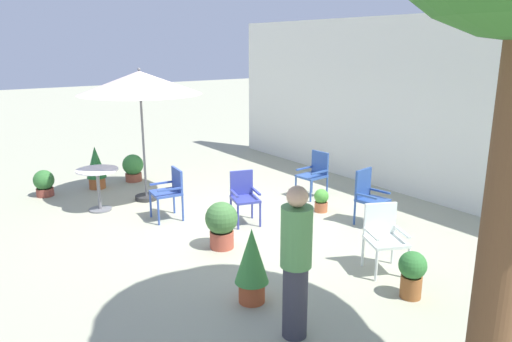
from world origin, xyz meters
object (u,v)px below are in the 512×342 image
at_px(patio_chair_2, 369,194).
at_px(patio_chair_4, 384,234).
at_px(standing_person, 296,261).
at_px(potted_plant_1, 412,272).
at_px(potted_plant_4, 252,263).
at_px(potted_plant_2, 96,166).
at_px(potted_plant_6, 321,200).
at_px(potted_plant_0, 133,167).
at_px(cafe_table_0, 98,182).
at_px(patio_chair_1, 315,172).
at_px(patio_umbrella_0, 140,83).
at_px(potted_plant_5, 44,183).
at_px(patio_chair_0, 244,194).
at_px(potted_plant_3, 222,223).
at_px(patio_chair_3, 170,189).

xyz_separation_m(patio_chair_2, patio_chair_4, (1.30, -1.16, -0.01)).
bearing_deg(standing_person, potted_plant_1, 83.13).
bearing_deg(standing_person, potted_plant_4, 177.81).
height_order(potted_plant_2, potted_plant_6, potted_plant_2).
bearing_deg(potted_plant_0, potted_plant_2, -83.09).
relative_size(cafe_table_0, potted_plant_1, 1.33).
bearing_deg(patio_chair_1, standing_person, -44.43).
distance_m(potted_plant_1, standing_person, 1.74).
distance_m(patio_chair_1, standing_person, 4.89).
distance_m(patio_umbrella_0, patio_chair_2, 4.59).
height_order(potted_plant_5, standing_person, standing_person).
bearing_deg(standing_person, patio_chair_1, 135.57).
distance_m(potted_plant_0, potted_plant_4, 5.91).
bearing_deg(cafe_table_0, potted_plant_6, 53.65).
bearing_deg(potted_plant_0, patio_umbrella_0, -11.97).
distance_m(patio_umbrella_0, patio_chair_0, 2.91).
height_order(patio_chair_1, potted_plant_3, patio_chair_1).
xyz_separation_m(patio_chair_1, patio_chair_3, (-0.49, -2.91, 0.02)).
xyz_separation_m(potted_plant_0, potted_plant_6, (3.95, 2.01, -0.10)).
distance_m(patio_chair_4, potted_plant_2, 6.35).
bearing_deg(potted_plant_4, patio_chair_3, 171.42).
xyz_separation_m(potted_plant_1, potted_plant_6, (-2.92, 1.24, -0.11)).
height_order(cafe_table_0, patio_chair_2, patio_chair_2).
bearing_deg(patio_chair_2, patio_chair_1, 169.67).
xyz_separation_m(potted_plant_4, standing_person, (0.82, -0.03, 0.34)).
relative_size(patio_chair_4, potted_plant_2, 1.00).
bearing_deg(cafe_table_0, patio_umbrella_0, 96.75).
distance_m(cafe_table_0, potted_plant_6, 4.06).
bearing_deg(potted_plant_2, potted_plant_3, 7.16).
distance_m(patio_umbrella_0, potted_plant_3, 3.41).
xyz_separation_m(patio_chair_4, potted_plant_3, (-1.87, -1.39, -0.13)).
relative_size(patio_umbrella_0, potted_plant_6, 6.02).
xyz_separation_m(cafe_table_0, potted_plant_2, (-1.44, 0.41, -0.07)).
distance_m(patio_chair_1, potted_plant_5, 5.42).
bearing_deg(patio_chair_0, potted_plant_1, 3.64).
height_order(patio_chair_1, patio_chair_4, same).
relative_size(cafe_table_0, patio_chair_1, 0.86).
bearing_deg(potted_plant_0, patio_chair_1, 38.48).
bearing_deg(potted_plant_4, potted_plant_1, 57.67).
distance_m(potted_plant_4, potted_plant_5, 5.90).
distance_m(patio_chair_2, patio_chair_3, 3.39).
bearing_deg(cafe_table_0, potted_plant_5, -157.68).
relative_size(patio_chair_0, patio_chair_1, 0.98).
distance_m(patio_chair_2, potted_plant_1, 2.49).
height_order(patio_chair_4, standing_person, standing_person).
relative_size(potted_plant_1, potted_plant_3, 0.82).
xyz_separation_m(patio_chair_1, potted_plant_2, (-3.08, -3.37, -0.03)).
relative_size(potted_plant_1, potted_plant_4, 0.64).
bearing_deg(potted_plant_3, potted_plant_6, 98.36).
height_order(potted_plant_0, standing_person, standing_person).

